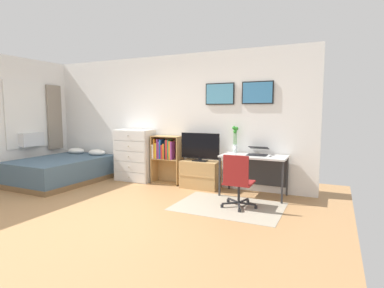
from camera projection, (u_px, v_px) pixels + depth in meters
name	position (u px, v px, depth m)	size (l,w,h in m)	color
ground_plane	(88.00, 214.00, 4.55)	(7.20, 7.20, 0.00)	#A87A4C
wall_back_with_posters	(169.00, 119.00, 6.58)	(6.12, 0.09, 2.70)	white
area_rug	(228.00, 206.00, 4.93)	(1.70, 1.20, 0.01)	#9E937F
bed	(62.00, 170.00, 6.63)	(1.48, 2.01, 0.64)	brown
dresser	(135.00, 155.00, 6.73)	(0.84, 0.46, 1.13)	silver
bookshelf	(166.00, 155.00, 6.45)	(0.64, 0.30, 1.01)	tan
tv_stand	(200.00, 175.00, 6.10)	(0.77, 0.41, 0.55)	tan
television	(200.00, 147.00, 6.02)	(0.81, 0.16, 0.56)	black
desk	(255.00, 162.00, 5.58)	(1.16, 0.61, 0.74)	silver
office_chair	(238.00, 180.00, 4.80)	(0.56, 0.58, 0.86)	#232326
laptop	(258.00, 151.00, 5.56)	(0.36, 0.38, 0.15)	black
computer_mouse	(270.00, 156.00, 5.36)	(0.06, 0.10, 0.03)	silver
bamboo_vase	(235.00, 139.00, 5.84)	(0.12, 0.09, 0.51)	silver
wine_glass	(235.00, 148.00, 5.54)	(0.07, 0.07, 0.18)	silver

